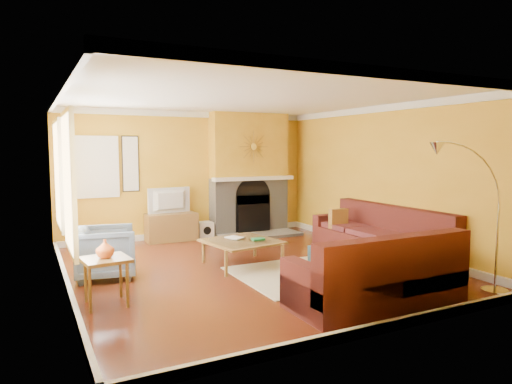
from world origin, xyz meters
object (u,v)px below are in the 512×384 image
side_table (106,281)px  arc_lamp (470,223)px  armchair (106,252)px  sectional_sofa (340,243)px  media_console (171,227)px  coffee_table (242,253)px

side_table → arc_lamp: 4.56m
side_table → arc_lamp: bearing=-24.4°
armchair → side_table: (-0.19, -1.23, -0.09)m
sectional_sofa → side_table: 3.48m
media_console → arc_lamp: bearing=-67.0°
coffee_table → armchair: armchair is taller
coffee_table → media_console: bearing=99.9°
coffee_table → arc_lamp: 3.45m
coffee_table → armchair: bearing=172.9°
sectional_sofa → side_table: size_ratio=6.27×
armchair → arc_lamp: 5.02m
arc_lamp → sectional_sofa: bearing=109.3°
side_table → arc_lamp: (4.10, -1.86, 0.69)m
media_console → armchair: bearing=-126.2°
sectional_sofa → coffee_table: 1.60m
armchair → arc_lamp: bearing=-118.9°
armchair → media_console: bearing=-26.8°
coffee_table → side_table: 2.47m
side_table → coffee_table: bearing=23.0°
media_console → armchair: (-1.65, -2.26, 0.10)m
armchair → side_table: 1.24m
coffee_table → media_console: media_console is taller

